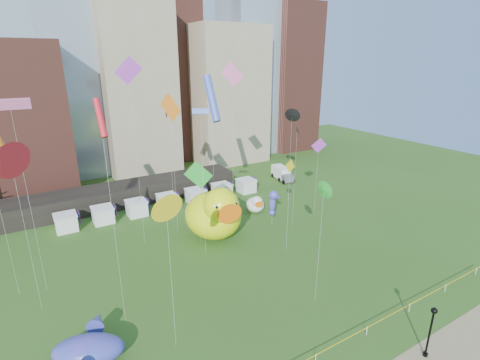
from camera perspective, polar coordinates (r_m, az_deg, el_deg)
skyline at (r=79.68m, az=-18.01°, el=16.61°), size 101.00×23.00×68.00m
pavilion at (r=63.46m, az=-17.53°, el=-2.07°), size 38.00×6.00×3.20m
vendor_tents at (r=59.50m, az=-11.37°, el=-3.44°), size 33.24×2.80×2.40m
caution_tape at (r=32.49m, az=11.87°, el=-25.60°), size 50.00×0.06×0.90m
big_duck at (r=48.29m, az=-4.03°, el=-5.27°), size 7.97×10.37×7.81m
small_duck at (r=56.88m, az=2.48°, el=-3.84°), size 3.68×4.23×2.98m
seahorse_green at (r=49.89m, az=-2.49°, el=-2.98°), size 1.62×1.87×6.40m
seahorse_purple at (r=52.26m, az=5.22°, el=-3.37°), size 1.59×1.81×5.17m
whale_inflatable at (r=34.14m, az=-22.75°, el=-23.22°), size 6.40×7.00×2.50m
lamppost at (r=34.47m, az=27.95°, el=-19.77°), size 0.50×0.50×4.81m
box_truck at (r=72.73m, az=6.63°, el=1.07°), size 3.13×6.15×2.49m
kite_0 at (r=29.98m, az=-21.18°, el=9.03°), size 0.60×1.78×20.33m
kite_1 at (r=49.34m, az=-1.24°, el=15.99°), size 1.88×2.82×22.84m
kite_2 at (r=58.48m, az=8.22°, el=10.09°), size 0.73×2.01×15.62m
kite_3 at (r=45.22m, az=-6.56°, el=0.72°), size 3.59×0.87×11.19m
kite_4 at (r=43.11m, az=7.89°, el=1.79°), size 0.11×1.77×11.96m
kite_5 at (r=40.44m, az=-6.21°, el=10.36°), size 1.72×1.43×17.96m
kite_6 at (r=46.92m, az=-10.93°, el=10.98°), size 1.41×3.35×19.13m
kite_7 at (r=44.39m, az=-17.16°, el=15.70°), size 2.96×1.17×23.43m
kite_8 at (r=51.52m, az=-11.39°, el=11.30°), size 1.56×2.97×18.39m
kite_9 at (r=38.44m, az=-32.61°, el=9.87°), size 3.35×0.63×19.81m
kite_10 at (r=49.92m, az=9.01°, el=7.66°), size 1.59×2.13×14.28m
kite_11 at (r=33.51m, az=13.10°, el=-1.57°), size 0.42×1.55×12.65m
kite_12 at (r=27.25m, az=-11.57°, el=-4.35°), size 1.95×0.93×13.70m
kite_13 at (r=49.26m, az=-4.48°, el=12.71°), size 1.09×3.64×21.17m
kite_15 at (r=53.69m, az=12.34°, el=5.14°), size 1.38×1.81×12.30m
kite_16 at (r=35.71m, az=-32.51°, el=2.65°), size 2.10×2.61×16.59m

